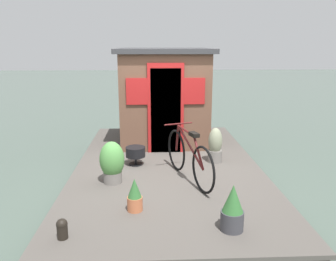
{
  "coord_description": "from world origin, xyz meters",
  "views": [
    {
      "loc": [
        -5.93,
        0.27,
        2.54
      ],
      "look_at": [
        -0.2,
        0.0,
        1.1
      ],
      "focal_mm": 36.66,
      "sensor_mm": 36.0,
      "label": 1
    }
  ],
  "objects_px": {
    "mooring_bollard": "(62,228)",
    "potted_plant_rosemary": "(112,162)",
    "potted_plant_sage": "(135,196)",
    "houseboat_cabin": "(164,95)",
    "charcoal_grill": "(135,153)",
    "potted_plant_geranium": "(215,146)",
    "potted_plant_basil": "(233,209)",
    "bicycle": "(189,157)"
  },
  "relations": [
    {
      "from": "potted_plant_basil",
      "to": "potted_plant_rosemary",
      "type": "bearing_deg",
      "value": 46.01
    },
    {
      "from": "bicycle",
      "to": "charcoal_grill",
      "type": "bearing_deg",
      "value": 48.99
    },
    {
      "from": "potted_plant_sage",
      "to": "bicycle",
      "type": "bearing_deg",
      "value": -38.67
    },
    {
      "from": "houseboat_cabin",
      "to": "potted_plant_basil",
      "type": "relative_size",
      "value": 3.72
    },
    {
      "from": "houseboat_cabin",
      "to": "bicycle",
      "type": "distance_m",
      "value": 2.58
    },
    {
      "from": "charcoal_grill",
      "to": "potted_plant_geranium",
      "type": "bearing_deg",
      "value": -86.5
    },
    {
      "from": "potted_plant_rosemary",
      "to": "potted_plant_sage",
      "type": "height_order",
      "value": "potted_plant_rosemary"
    },
    {
      "from": "potted_plant_rosemary",
      "to": "mooring_bollard",
      "type": "distance_m",
      "value": 1.67
    },
    {
      "from": "houseboat_cabin",
      "to": "mooring_bollard",
      "type": "distance_m",
      "value": 4.44
    },
    {
      "from": "potted_plant_rosemary",
      "to": "potted_plant_sage",
      "type": "bearing_deg",
      "value": -157.68
    },
    {
      "from": "houseboat_cabin",
      "to": "potted_plant_rosemary",
      "type": "xyz_separation_m",
      "value": [
        -2.53,
        0.91,
        -0.7
      ]
    },
    {
      "from": "mooring_bollard",
      "to": "potted_plant_rosemary",
      "type": "bearing_deg",
      "value": -13.6
    },
    {
      "from": "houseboat_cabin",
      "to": "potted_plant_basil",
      "type": "distance_m",
      "value": 4.17
    },
    {
      "from": "potted_plant_basil",
      "to": "charcoal_grill",
      "type": "bearing_deg",
      "value": 27.98
    },
    {
      "from": "potted_plant_geranium",
      "to": "potted_plant_sage",
      "type": "distance_m",
      "value": 2.35
    },
    {
      "from": "bicycle",
      "to": "mooring_bollard",
      "type": "relative_size",
      "value": 6.92
    },
    {
      "from": "charcoal_grill",
      "to": "bicycle",
      "type": "bearing_deg",
      "value": -131.01
    },
    {
      "from": "bicycle",
      "to": "potted_plant_basil",
      "type": "relative_size",
      "value": 2.92
    },
    {
      "from": "potted_plant_basil",
      "to": "mooring_bollard",
      "type": "xyz_separation_m",
      "value": [
        -0.1,
        1.96,
        -0.14
      ]
    },
    {
      "from": "potted_plant_sage",
      "to": "mooring_bollard",
      "type": "height_order",
      "value": "potted_plant_sage"
    },
    {
      "from": "potted_plant_basil",
      "to": "bicycle",
      "type": "bearing_deg",
      "value": 12.75
    },
    {
      "from": "bicycle",
      "to": "potted_plant_rosemary",
      "type": "xyz_separation_m",
      "value": [
        -0.05,
        1.22,
        -0.05
      ]
    },
    {
      "from": "bicycle",
      "to": "potted_plant_geranium",
      "type": "height_order",
      "value": "bicycle"
    },
    {
      "from": "potted_plant_rosemary",
      "to": "charcoal_grill",
      "type": "distance_m",
      "value": 0.89
    },
    {
      "from": "houseboat_cabin",
      "to": "potted_plant_geranium",
      "type": "bearing_deg",
      "value": -151.08
    },
    {
      "from": "bicycle",
      "to": "potted_plant_rosemary",
      "type": "bearing_deg",
      "value": 92.36
    },
    {
      "from": "potted_plant_geranium",
      "to": "potted_plant_sage",
      "type": "bearing_deg",
      "value": 143.29
    },
    {
      "from": "houseboat_cabin",
      "to": "potted_plant_basil",
      "type": "bearing_deg",
      "value": -170.73
    },
    {
      "from": "potted_plant_rosemary",
      "to": "potted_plant_geranium",
      "type": "distance_m",
      "value": 2.02
    },
    {
      "from": "mooring_bollard",
      "to": "potted_plant_geranium",
      "type": "bearing_deg",
      "value": -40.97
    },
    {
      "from": "potted_plant_geranium",
      "to": "charcoal_grill",
      "type": "height_order",
      "value": "potted_plant_geranium"
    },
    {
      "from": "houseboat_cabin",
      "to": "charcoal_grill",
      "type": "distance_m",
      "value": 1.98
    },
    {
      "from": "potted_plant_geranium",
      "to": "potted_plant_sage",
      "type": "height_order",
      "value": "potted_plant_geranium"
    },
    {
      "from": "potted_plant_basil",
      "to": "potted_plant_sage",
      "type": "bearing_deg",
      "value": 65.05
    },
    {
      "from": "potted_plant_geranium",
      "to": "charcoal_grill",
      "type": "distance_m",
      "value": 1.48
    },
    {
      "from": "bicycle",
      "to": "mooring_bollard",
      "type": "bearing_deg",
      "value": 136.0
    },
    {
      "from": "bicycle",
      "to": "charcoal_grill",
      "type": "xyz_separation_m",
      "value": [
        0.77,
        0.89,
        -0.16
      ]
    },
    {
      "from": "charcoal_grill",
      "to": "potted_plant_rosemary",
      "type": "bearing_deg",
      "value": 158.25
    },
    {
      "from": "houseboat_cabin",
      "to": "mooring_bollard",
      "type": "relative_size",
      "value": 8.81
    },
    {
      "from": "houseboat_cabin",
      "to": "charcoal_grill",
      "type": "bearing_deg",
      "value": 161.2
    },
    {
      "from": "potted_plant_basil",
      "to": "potted_plant_rosemary",
      "type": "xyz_separation_m",
      "value": [
        1.52,
        1.57,
        0.07
      ]
    },
    {
      "from": "charcoal_grill",
      "to": "mooring_bollard",
      "type": "relative_size",
      "value": 1.48
    }
  ]
}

